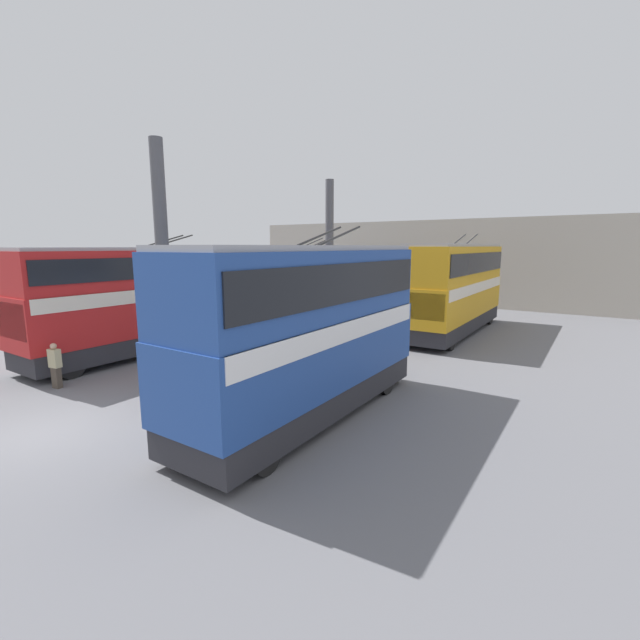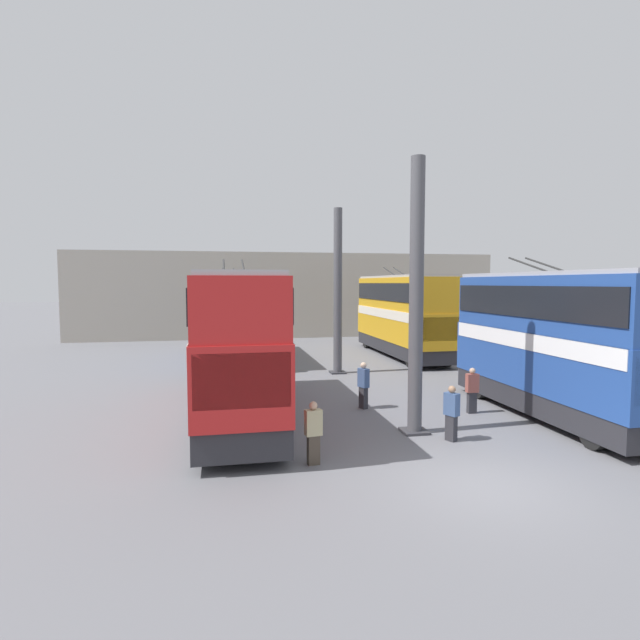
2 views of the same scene
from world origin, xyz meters
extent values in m
plane|color=slate|center=(0.00, 0.00, 0.00)|extent=(240.00, 240.00, 0.00)
cube|color=#A8A093|center=(31.42, 0.00, 3.58)|extent=(0.50, 36.00, 7.16)
cylinder|color=#4C4C51|center=(4.18, 0.00, 4.19)|extent=(0.43, 0.43, 8.37)
cube|color=#333338|center=(4.18, 0.00, 0.04)|extent=(0.78, 0.78, 0.08)
cylinder|color=#4C4C51|center=(14.57, 0.00, 4.19)|extent=(0.43, 0.43, 8.37)
cube|color=#333338|center=(14.57, 0.00, 0.04)|extent=(0.78, 0.78, 0.08)
cylinder|color=black|center=(1.73, -4.29, 0.46)|extent=(0.92, 0.30, 0.92)
cylinder|color=black|center=(7.99, -6.39, 0.46)|extent=(0.92, 0.30, 0.92)
cylinder|color=black|center=(7.99, -4.29, 0.46)|extent=(0.92, 0.30, 0.92)
cube|color=#28282D|center=(4.96, -5.34, 0.63)|extent=(9.07, 2.45, 0.76)
cube|color=#234793|center=(4.96, -5.34, 1.98)|extent=(9.25, 2.50, 1.94)
cube|color=white|center=(4.96, -5.34, 2.68)|extent=(8.97, 2.54, 0.55)
cube|color=#234793|center=(4.96, -5.34, 3.90)|extent=(9.16, 2.42, 1.90)
cube|color=black|center=(4.96, -5.34, 3.99)|extent=(8.88, 2.51, 1.04)
cube|color=#9E9EA3|center=(4.96, -5.34, 4.92)|extent=(9.07, 2.25, 0.14)
cylinder|color=#282828|center=(6.12, -5.69, 5.28)|extent=(2.35, 0.07, 0.65)
cylinder|color=#282828|center=(6.12, -4.99, 5.28)|extent=(2.35, 0.07, 0.65)
cylinder|color=black|center=(15.36, -6.39, 0.51)|extent=(1.01, 0.30, 1.01)
cylinder|color=black|center=(15.36, -4.29, 0.51)|extent=(1.01, 0.30, 1.01)
cylinder|color=black|center=(23.82, -6.39, 0.51)|extent=(1.01, 0.30, 1.01)
cylinder|color=black|center=(23.82, -4.29, 0.51)|extent=(1.01, 0.30, 1.01)
cube|color=#28282D|center=(19.69, -5.34, 0.67)|extent=(11.23, 2.45, 0.78)
cube|color=gold|center=(19.69, -5.34, 2.03)|extent=(11.46, 2.50, 1.94)
cube|color=silver|center=(19.69, -5.34, 2.72)|extent=(11.12, 2.54, 0.55)
cube|color=gold|center=(19.69, -5.34, 3.97)|extent=(11.34, 2.42, 1.95)
cube|color=black|center=(19.69, -5.34, 4.07)|extent=(11.00, 2.51, 1.07)
cube|color=#9E9EA3|center=(19.69, -5.34, 5.02)|extent=(11.23, 2.25, 0.14)
cube|color=black|center=(14.02, -5.34, 2.22)|extent=(0.12, 2.30, 1.24)
cylinder|color=#282828|center=(21.12, -5.69, 5.38)|extent=(2.35, 0.07, 0.65)
cylinder|color=#282828|center=(21.12, -4.99, 5.38)|extent=(2.35, 0.07, 0.65)
cylinder|color=black|center=(2.98, 4.29, 0.52)|extent=(1.05, 0.30, 1.05)
cylinder|color=black|center=(2.98, 6.39, 0.52)|extent=(1.05, 0.30, 1.05)
cylinder|color=black|center=(11.08, 4.29, 0.52)|extent=(1.05, 0.30, 1.05)
cylinder|color=black|center=(11.08, 6.39, 0.52)|extent=(1.05, 0.30, 1.05)
cube|color=#28282D|center=(7.13, 5.34, 0.68)|extent=(10.88, 2.45, 0.79)
cube|color=red|center=(7.13, 5.34, 2.11)|extent=(11.11, 2.50, 2.07)
cube|color=silver|center=(7.13, 5.34, 2.87)|extent=(10.77, 2.54, 0.55)
cube|color=red|center=(7.13, 5.34, 3.96)|extent=(10.99, 2.42, 1.64)
cube|color=black|center=(7.13, 5.34, 4.05)|extent=(10.66, 2.51, 0.90)
cube|color=#9E9EA3|center=(7.13, 5.34, 4.85)|extent=(10.88, 2.25, 0.14)
cube|color=black|center=(1.64, 5.34, 2.32)|extent=(0.12, 2.30, 1.33)
cylinder|color=#282828|center=(8.52, 4.99, 5.21)|extent=(2.35, 0.07, 0.65)
cylinder|color=#282828|center=(8.52, 5.69, 5.21)|extent=(2.35, 0.07, 0.65)
cylinder|color=black|center=(16.67, 4.29, 0.48)|extent=(0.96, 0.30, 0.96)
cylinder|color=black|center=(16.67, 6.39, 0.48)|extent=(0.96, 0.30, 0.96)
cylinder|color=black|center=(23.63, 4.29, 0.48)|extent=(0.96, 0.30, 0.96)
cylinder|color=black|center=(23.63, 6.39, 0.48)|extent=(0.96, 0.30, 0.96)
cube|color=#28282D|center=(20.25, 5.34, 0.65)|extent=(9.76, 2.45, 0.77)
cube|color=#234793|center=(20.25, 5.34, 2.10)|extent=(9.96, 2.50, 2.14)
cube|color=silver|center=(20.25, 5.34, 2.90)|extent=(9.66, 2.54, 0.55)
cube|color=#234793|center=(20.25, 5.34, 4.01)|extent=(9.86, 2.42, 1.67)
cube|color=black|center=(20.25, 5.34, 4.09)|extent=(9.56, 2.51, 0.92)
cube|color=#9E9EA3|center=(20.25, 5.34, 4.91)|extent=(9.76, 2.25, 0.14)
cube|color=black|center=(15.33, 5.34, 2.32)|extent=(0.12, 2.30, 1.37)
cylinder|color=#282828|center=(21.49, 4.99, 5.27)|extent=(2.35, 0.07, 0.65)
cylinder|color=#282828|center=(21.49, 5.69, 5.27)|extent=(2.35, 0.07, 0.65)
cube|color=#2D2D33|center=(7.33, 0.73, 0.40)|extent=(0.35, 0.30, 0.80)
cube|color=#3D5684|center=(7.33, 0.73, 1.14)|extent=(0.48, 0.38, 0.69)
sphere|color=beige|center=(7.33, 0.73, 1.60)|extent=(0.23, 0.23, 0.23)
cube|color=#473D33|center=(2.11, 3.56, 0.38)|extent=(0.24, 0.33, 0.76)
cube|color=tan|center=(2.11, 3.56, 1.08)|extent=(0.30, 0.45, 0.66)
sphere|color=tan|center=(2.11, 3.56, 1.52)|extent=(0.21, 0.21, 0.21)
cube|color=#2D2D33|center=(5.95, -2.86, 0.38)|extent=(0.21, 0.30, 0.75)
cube|color=#934C42|center=(5.95, -2.86, 1.08)|extent=(0.25, 0.43, 0.66)
sphere|color=tan|center=(5.95, -2.86, 1.52)|extent=(0.21, 0.21, 0.21)
cube|color=#2D2D33|center=(3.20, -0.74, 0.38)|extent=(0.36, 0.31, 0.76)
cube|color=#3D5684|center=(3.20, -0.74, 1.09)|extent=(0.48, 0.40, 0.66)
sphere|color=#A37A5B|center=(3.20, -0.74, 1.52)|extent=(0.21, 0.21, 0.21)
cylinder|color=#235638|center=(15.35, 2.38, 0.45)|extent=(0.53, 0.53, 0.90)
cylinder|color=#235638|center=(15.35, 2.38, 0.45)|extent=(0.56, 0.56, 0.04)
camera|label=1|loc=(-4.89, -12.23, 4.96)|focal=24.00mm
camera|label=2|loc=(-10.07, 5.80, 4.61)|focal=28.00mm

